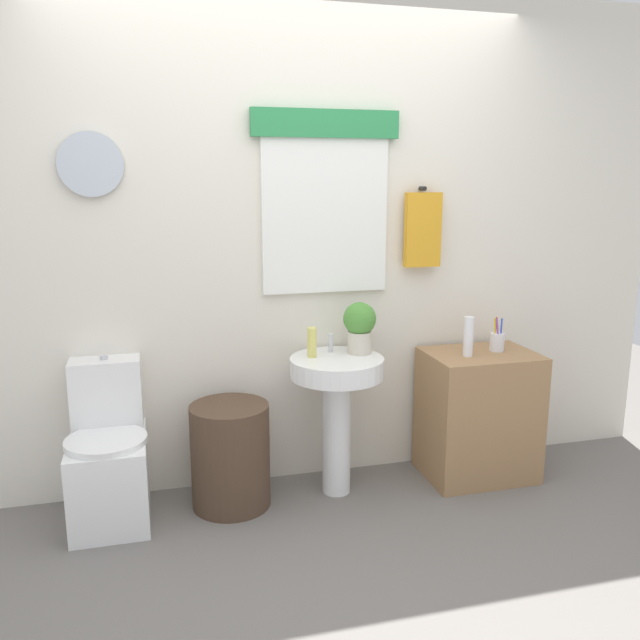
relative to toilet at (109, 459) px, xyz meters
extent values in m
plane|color=slate|center=(0.97, -0.88, -0.30)|extent=(8.00, 8.00, 0.00)
cube|color=silver|center=(0.97, 0.27, 1.00)|extent=(4.40, 0.10, 2.60)
cube|color=white|center=(1.15, 0.20, 1.15)|extent=(0.67, 0.03, 0.81)
cube|color=#2D894C|center=(1.15, 0.19, 1.61)|extent=(0.77, 0.04, 0.14)
cylinder|color=silver|center=(0.00, 0.20, 1.41)|extent=(0.30, 0.03, 0.30)
cylinder|color=black|center=(1.69, 0.19, 1.29)|extent=(0.02, 0.06, 0.02)
cube|color=gold|center=(1.69, 0.17, 1.07)|extent=(0.20, 0.05, 0.40)
cube|color=white|center=(0.00, -0.03, -0.09)|extent=(0.36, 0.50, 0.42)
cylinder|color=white|center=(0.00, -0.09, 0.13)|extent=(0.38, 0.38, 0.03)
cube|color=white|center=(0.00, 0.14, 0.29)|extent=(0.34, 0.18, 0.35)
cylinder|color=silver|center=(0.00, 0.14, 0.48)|extent=(0.04, 0.04, 0.02)
cylinder|color=#4C3828|center=(0.59, -0.03, -0.03)|extent=(0.40, 0.40, 0.54)
cylinder|color=white|center=(1.15, -0.03, 0.02)|extent=(0.15, 0.15, 0.64)
cylinder|color=white|center=(1.15, -0.03, 0.39)|extent=(0.49, 0.49, 0.10)
cylinder|color=silver|center=(1.15, 0.09, 0.49)|extent=(0.03, 0.03, 0.10)
cube|color=#9E754C|center=(1.97, -0.03, 0.05)|extent=(0.59, 0.44, 0.71)
cylinder|color=#DBD166|center=(1.03, 0.02, 0.52)|extent=(0.05, 0.05, 0.16)
cylinder|color=beige|center=(1.29, 0.03, 0.50)|extent=(0.12, 0.12, 0.12)
sphere|color=#4C8E38|center=(1.29, 0.03, 0.63)|extent=(0.17, 0.17, 0.17)
cylinder|color=white|center=(1.87, -0.07, 0.52)|extent=(0.05, 0.05, 0.22)
cylinder|color=silver|center=(2.07, -0.01, 0.46)|extent=(0.08, 0.08, 0.10)
cylinder|color=blue|center=(2.09, -0.02, 0.51)|extent=(0.02, 0.03, 0.18)
cylinder|color=red|center=(2.07, 0.00, 0.51)|extent=(0.02, 0.01, 0.18)
cylinder|color=yellow|center=(2.06, -0.02, 0.51)|extent=(0.02, 0.03, 0.18)
cylinder|color=purple|center=(2.07, -0.03, 0.51)|extent=(0.03, 0.02, 0.18)
camera|label=1|loc=(0.25, -3.11, 1.34)|focal=36.36mm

